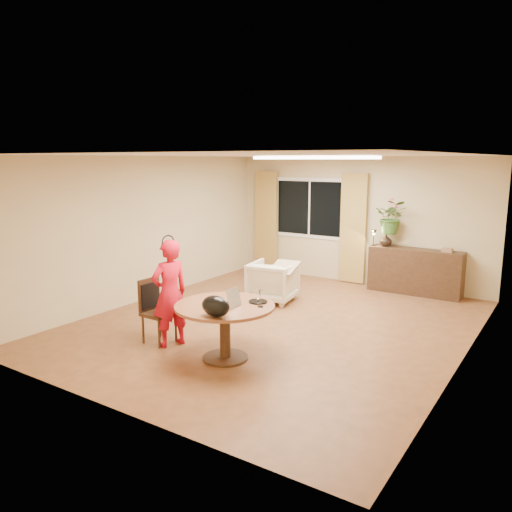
{
  "coord_description": "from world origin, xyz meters",
  "views": [
    {
      "loc": [
        3.83,
        -6.43,
        2.54
      ],
      "look_at": [
        -0.24,
        -0.2,
        1.09
      ],
      "focal_mm": 35.0,
      "sensor_mm": 36.0,
      "label": 1
    }
  ],
  "objects": [
    {
      "name": "dining_chair",
      "position": [
        -0.96,
        -1.58,
        0.45
      ],
      "size": [
        0.45,
        0.41,
        0.9
      ],
      "primitive_type": null,
      "rotation": [
        0.0,
        0.0,
        -0.05
      ],
      "color": "black",
      "rests_on": "floor"
    },
    {
      "name": "armchair",
      "position": [
        -0.72,
        1.09,
        0.36
      ],
      "size": [
        0.89,
        0.91,
        0.73
      ],
      "primitive_type": "imported",
      "rotation": [
        0.0,
        0.0,
        3.3
      ],
      "color": "beige",
      "rests_on": "floor"
    },
    {
      "name": "ceiling",
      "position": [
        0.0,
        0.0,
        2.6
      ],
      "size": [
        6.5,
        6.5,
        0.0
      ],
      "primitive_type": "plane",
      "rotation": [
        3.14,
        0.0,
        0.0
      ],
      "color": "white",
      "rests_on": "wall_back"
    },
    {
      "name": "tumbler",
      "position": [
        0.17,
        -1.29,
        0.79
      ],
      "size": [
        0.1,
        0.1,
        0.12
      ],
      "primitive_type": null,
      "rotation": [
        0.0,
        0.0,
        0.27
      ],
      "color": "white",
      "rests_on": "dining_table"
    },
    {
      "name": "window",
      "position": [
        -1.1,
        3.23,
        1.5
      ],
      "size": [
        1.7,
        0.03,
        1.3
      ],
      "color": "white",
      "rests_on": "wall_back"
    },
    {
      "name": "ceiling_panel",
      "position": [
        0.0,
        1.2,
        2.57
      ],
      "size": [
        2.2,
        0.35,
        0.05
      ],
      "primitive_type": "cube",
      "color": "white",
      "rests_on": "ceiling"
    },
    {
      "name": "sideboard",
      "position": [
        1.29,
        3.01,
        0.43
      ],
      "size": [
        1.73,
        0.42,
        0.87
      ],
      "primitive_type": "cube",
      "color": "black",
      "rests_on": "floor"
    },
    {
      "name": "wall_left",
      "position": [
        -2.75,
        0.0,
        1.3
      ],
      "size": [
        0.0,
        6.5,
        6.5
      ],
      "primitive_type": "plane",
      "rotation": [
        1.57,
        0.0,
        1.57
      ],
      "color": "tan",
      "rests_on": "floor"
    },
    {
      "name": "vase",
      "position": [
        0.69,
        3.01,
        0.99
      ],
      "size": [
        0.29,
        0.29,
        0.25
      ],
      "primitive_type": "imported",
      "rotation": [
        0.0,
        0.0,
        0.26
      ],
      "color": "black",
      "rests_on": "sideboard"
    },
    {
      "name": "laptop",
      "position": [
        0.15,
        -1.58,
        0.85
      ],
      "size": [
        0.39,
        0.27,
        0.25
      ],
      "primitive_type": null,
      "rotation": [
        0.0,
        0.0,
        0.04
      ],
      "color": "#B7B7BC",
      "rests_on": "dining_table"
    },
    {
      "name": "wall_back",
      "position": [
        0.0,
        3.25,
        1.3
      ],
      "size": [
        5.5,
        0.0,
        5.5
      ],
      "primitive_type": "plane",
      "rotation": [
        1.57,
        0.0,
        0.0
      ],
      "color": "tan",
      "rests_on": "floor"
    },
    {
      "name": "floor",
      "position": [
        0.0,
        0.0,
        0.0
      ],
      "size": [
        6.5,
        6.5,
        0.0
      ],
      "primitive_type": "plane",
      "color": "brown",
      "rests_on": "ground"
    },
    {
      "name": "throw",
      "position": [
        -0.46,
        1.04,
        0.74
      ],
      "size": [
        0.51,
        0.6,
        0.03
      ],
      "primitive_type": null,
      "rotation": [
        0.0,
        0.0,
        0.11
      ],
      "color": "beige",
      "rests_on": "armchair"
    },
    {
      "name": "curtain_left",
      "position": [
        -2.15,
        3.15,
        1.15
      ],
      "size": [
        0.55,
        0.08,
        2.25
      ],
      "primitive_type": "cube",
      "color": "olive",
      "rests_on": "wall_back"
    },
    {
      "name": "bouquet",
      "position": [
        0.78,
        3.01,
        1.44
      ],
      "size": [
        0.68,
        0.61,
        0.66
      ],
      "primitive_type": "imported",
      "rotation": [
        0.0,
        0.0,
        0.18
      ],
      "color": "#306A28",
      "rests_on": "vase"
    },
    {
      "name": "book_stack",
      "position": [
        1.85,
        3.01,
        0.91
      ],
      "size": [
        0.22,
        0.19,
        0.08
      ],
      "primitive_type": null,
      "rotation": [
        0.0,
        0.0,
        0.23
      ],
      "color": "#8C5F47",
      "rests_on": "sideboard"
    },
    {
      "name": "child",
      "position": [
        -0.75,
        -1.57,
        0.74
      ],
      "size": [
        0.63,
        0.51,
        1.49
      ],
      "primitive_type": "imported",
      "rotation": [
        0.0,
        0.0,
        -1.88
      ],
      "color": "red",
      "rests_on": "floor"
    },
    {
      "name": "wall_right",
      "position": [
        2.75,
        0.0,
        1.3
      ],
      "size": [
        0.0,
        6.5,
        6.5
      ],
      "primitive_type": "plane",
      "rotation": [
        1.57,
        0.0,
        -1.57
      ],
      "color": "tan",
      "rests_on": "floor"
    },
    {
      "name": "pot_lid",
      "position": [
        0.46,
        -1.23,
        0.75
      ],
      "size": [
        0.3,
        0.3,
        0.04
      ],
      "primitive_type": null,
      "rotation": [
        0.0,
        0.0,
        -0.32
      ],
      "color": "white",
      "rests_on": "dining_table"
    },
    {
      "name": "curtain_right",
      "position": [
        -0.05,
        3.15,
        1.15
      ],
      "size": [
        0.55,
        0.08,
        2.25
      ],
      "primitive_type": "cube",
      "color": "olive",
      "rests_on": "wall_back"
    },
    {
      "name": "wine_glass",
      "position": [
        0.6,
        -1.38,
        0.84
      ],
      "size": [
        0.1,
        0.1,
        0.22
      ],
      "primitive_type": null,
      "rotation": [
        0.0,
        0.0,
        -0.34
      ],
      "color": "white",
      "rests_on": "dining_table"
    },
    {
      "name": "dining_table",
      "position": [
        0.17,
        -1.55,
        0.57
      ],
      "size": [
        1.28,
        1.28,
        0.73
      ],
      "color": "brown",
      "rests_on": "floor"
    },
    {
      "name": "handbag",
      "position": [
        0.37,
        -2.0,
        0.85
      ],
      "size": [
        0.4,
        0.27,
        0.25
      ],
      "primitive_type": null,
      "rotation": [
        0.0,
        0.0,
        0.13
      ],
      "color": "black",
      "rests_on": "dining_table"
    },
    {
      "name": "desk_lamp",
      "position": [
        0.46,
        2.96,
        1.03
      ],
      "size": [
        0.15,
        0.15,
        0.33
      ],
      "primitive_type": null,
      "rotation": [
        0.0,
        0.0,
        0.11
      ],
      "color": "black",
      "rests_on": "sideboard"
    }
  ]
}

